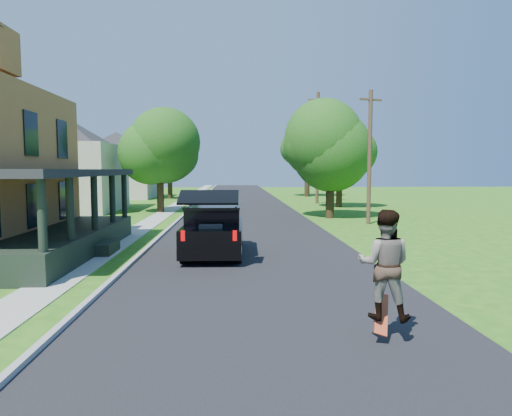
{
  "coord_description": "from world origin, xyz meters",
  "views": [
    {
      "loc": [
        -0.68,
        -10.97,
        3.11
      ],
      "look_at": [
        0.01,
        3.0,
        1.93
      ],
      "focal_mm": 32.0,
      "sensor_mm": 36.0,
      "label": 1
    }
  ],
  "objects_px": {
    "skateboarder": "(384,264)",
    "tree_right_near": "(330,140)",
    "black_suv": "(214,229)",
    "utility_pole_near": "(370,156)"
  },
  "relations": [
    {
      "from": "skateboarder",
      "to": "tree_right_near",
      "type": "height_order",
      "value": "tree_right_near"
    },
    {
      "from": "skateboarder",
      "to": "utility_pole_near",
      "type": "distance_m",
      "value": 18.43
    },
    {
      "from": "black_suv",
      "to": "skateboarder",
      "type": "xyz_separation_m",
      "value": [
        3.43,
        -8.63,
        0.47
      ]
    },
    {
      "from": "black_suv",
      "to": "tree_right_near",
      "type": "height_order",
      "value": "tree_right_near"
    },
    {
      "from": "black_suv",
      "to": "skateboarder",
      "type": "height_order",
      "value": "black_suv"
    },
    {
      "from": "black_suv",
      "to": "utility_pole_near",
      "type": "relative_size",
      "value": 0.71
    },
    {
      "from": "tree_right_near",
      "to": "skateboarder",
      "type": "bearing_deg",
      "value": -99.31
    },
    {
      "from": "black_suv",
      "to": "skateboarder",
      "type": "bearing_deg",
      "value": -66.88
    },
    {
      "from": "skateboarder",
      "to": "tree_right_near",
      "type": "xyz_separation_m",
      "value": [
        3.45,
        21.02,
        3.56
      ]
    },
    {
      "from": "black_suv",
      "to": "utility_pole_near",
      "type": "height_order",
      "value": "utility_pole_near"
    }
  ]
}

